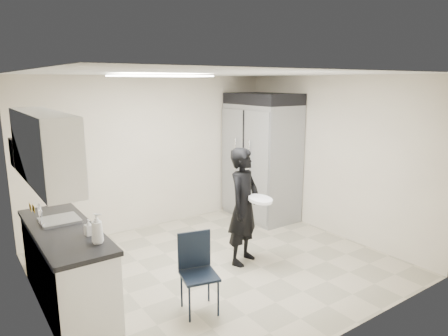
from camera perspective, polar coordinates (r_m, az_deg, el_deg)
floor at (r=5.71m, az=-0.74°, el=-13.71°), size 4.50×4.50×0.00m
ceiling at (r=5.14m, az=-0.82°, el=13.36°), size 4.50×4.50×0.00m
back_wall at (r=6.99m, az=-10.05°, el=2.17°), size 4.50×0.00×4.50m
left_wall at (r=4.46m, az=-25.52°, el=-4.59°), size 0.00×4.00×4.00m
right_wall at (r=6.77m, az=15.17°, el=1.61°), size 0.00×4.00×4.00m
ceiling_panel at (r=5.18m, az=-9.03°, el=12.87°), size 1.20×0.60×0.02m
lower_counter at (r=4.99m, az=-21.52°, el=-13.15°), size 0.60×1.90×0.86m
countertop at (r=4.82m, az=-21.95°, el=-8.24°), size 0.64×1.95×0.05m
sink at (r=5.06m, az=-22.38°, el=-7.49°), size 0.42×0.40×0.14m
faucet at (r=4.98m, az=-24.76°, el=-6.20°), size 0.02×0.02×0.24m
upper_cabinets at (r=4.57m, az=-24.40°, el=2.66°), size 0.35×1.80×0.75m
towel_dispenser at (r=5.72m, az=-27.07°, el=2.04°), size 0.22×0.30×0.35m
notice_sticker_left at (r=4.58m, az=-25.57°, el=-5.23°), size 0.00×0.12×0.07m
notice_sticker_right at (r=4.78m, az=-25.94°, el=-5.06°), size 0.00×0.12×0.07m
commercial_fridge at (r=7.41m, az=5.40°, el=0.90°), size 0.80×1.35×2.10m
fridge_compressor at (r=7.27m, az=5.58°, el=9.82°), size 0.80×1.35×0.20m
folding_chair at (r=4.52m, az=-3.55°, el=-15.13°), size 0.46×0.46×0.85m
man_tuxedo at (r=5.53m, az=2.85°, el=-5.48°), size 0.71×0.61×1.63m
bucket_lid at (r=5.39m, az=5.22°, el=-4.50°), size 0.43×0.43×0.04m
soap_bottle_a at (r=4.22m, az=-17.68°, el=-8.22°), size 0.17×0.17×0.31m
soap_bottle_b at (r=4.48m, az=-18.75°, el=-8.03°), size 0.09×0.09×0.17m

